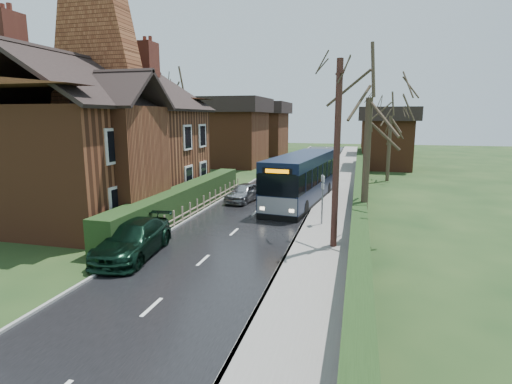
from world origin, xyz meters
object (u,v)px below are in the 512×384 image
(bus, at_px, (302,179))
(telegraph_pole, at_px, (337,157))
(brick_house, at_px, (105,136))
(car_green, at_px, (133,239))
(bus_stop_sign, at_px, (323,193))
(car_silver, at_px, (244,193))

(bus, height_order, telegraph_pole, telegraph_pole)
(brick_house, height_order, car_green, brick_house)
(telegraph_pole, bearing_deg, brick_house, 145.39)
(bus_stop_sign, height_order, telegraph_pole, telegraph_pole)
(bus, distance_m, car_green, 12.81)
(bus_stop_sign, relative_size, telegraph_pole, 0.34)
(car_silver, height_order, telegraph_pole, telegraph_pole)
(brick_house, distance_m, car_silver, 9.16)
(car_silver, xyz_separation_m, telegraph_pole, (6.30, -8.28, 3.30))
(brick_house, bearing_deg, car_green, -49.89)
(bus, bearing_deg, car_silver, -163.74)
(bus, height_order, bus_stop_sign, bus)
(bus_stop_sign, bearing_deg, car_green, -160.84)
(bus, distance_m, bus_stop_sign, 5.77)
(car_green, xyz_separation_m, telegraph_pole, (7.70, 2.82, 3.22))
(bus, bearing_deg, bus_stop_sign, -64.92)
(brick_house, relative_size, telegraph_pole, 1.89)
(bus_stop_sign, bearing_deg, telegraph_pole, -99.80)
(car_silver, bearing_deg, bus_stop_sign, -31.10)
(bus, xyz_separation_m, telegraph_pole, (2.60, -8.90, 2.36))
(brick_house, height_order, telegraph_pole, brick_house)
(bus, xyz_separation_m, bus_stop_sign, (1.80, -5.48, 0.20))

